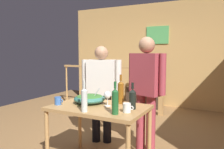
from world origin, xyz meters
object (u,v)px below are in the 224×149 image
at_px(wine_bottle_amber, 121,92).
at_px(person_standing_right, 146,84).
at_px(wine_bottle_clear, 84,99).
at_px(mug_blue, 58,101).
at_px(serving_table, 99,113).
at_px(framed_picture, 157,35).
at_px(tv_console, 145,97).
at_px(person_standing_left, 101,86).
at_px(stair_railing, 127,82).
at_px(wine_bottle_dark, 133,98).
at_px(flat_screen_tv, 145,77).
at_px(wine_glass, 108,96).
at_px(mug_white, 127,108).
at_px(wine_bottle_green, 115,101).
at_px(salad_bowl, 90,98).

xyz_separation_m(wine_bottle_amber, person_standing_right, (0.19, 0.44, 0.05)).
xyz_separation_m(wine_bottle_clear, mug_blue, (-0.49, 0.13, -0.09)).
distance_m(serving_table, person_standing_right, 0.84).
xyz_separation_m(framed_picture, mug_blue, (-0.18, -3.72, -1.06)).
xyz_separation_m(tv_console, wine_bottle_clear, (0.53, -3.56, 0.65)).
xyz_separation_m(framed_picture, wine_bottle_amber, (0.49, -3.30, -0.95)).
xyz_separation_m(wine_bottle_amber, person_standing_left, (-0.54, 0.44, -0.02)).
height_order(stair_railing, wine_bottle_dark, stair_railing).
distance_m(framed_picture, person_standing_left, 3.02).
distance_m(serving_table, mug_blue, 0.54).
bearing_deg(flat_screen_tv, serving_table, -80.45).
height_order(serving_table, wine_glass, wine_glass).
height_order(wine_bottle_dark, person_standing_right, person_standing_right).
relative_size(wine_bottle_clear, mug_blue, 2.93).
height_order(wine_bottle_amber, mug_white, wine_bottle_amber).
xyz_separation_m(flat_screen_tv, mug_blue, (0.05, -3.40, 0.04)).
bearing_deg(stair_railing, flat_screen_tv, 68.14).
distance_m(framed_picture, mug_white, 3.87).
height_order(tv_console, serving_table, serving_table).
bearing_deg(wine_bottle_green, flat_screen_tv, 104.30).
bearing_deg(wine_bottle_clear, serving_table, 88.45).
xyz_separation_m(wine_bottle_amber, mug_white, (0.25, -0.36, -0.10)).
height_order(salad_bowl, mug_white, salad_bowl).
distance_m(mug_blue, person_standing_right, 1.23).
bearing_deg(salad_bowl, person_standing_right, 47.60).
xyz_separation_m(serving_table, wine_bottle_dark, (0.42, 0.06, 0.21)).
distance_m(stair_railing, serving_table, 2.73).
xyz_separation_m(wine_bottle_green, person_standing_right, (0.03, 0.92, 0.06)).
distance_m(flat_screen_tv, wine_bottle_green, 3.57).
bearing_deg(wine_bottle_green, wine_bottle_dark, 74.41).
bearing_deg(person_standing_right, flat_screen_tv, -52.50).
relative_size(framed_picture, flat_screen_tv, 0.93).
relative_size(serving_table, person_standing_right, 0.70).
bearing_deg(flat_screen_tv, tv_console, 90.00).
distance_m(wine_bottle_amber, wine_bottle_dark, 0.31).
bearing_deg(mug_blue, framed_picture, 87.23).
height_order(stair_railing, wine_glass, stair_railing).
bearing_deg(framed_picture, mug_blue, -92.77).
xyz_separation_m(salad_bowl, mug_white, (0.61, -0.19, -0.01)).
distance_m(tv_console, wine_bottle_amber, 3.16).
bearing_deg(wine_bottle_clear, wine_bottle_amber, 71.65).
xyz_separation_m(salad_bowl, person_standing_right, (0.56, 0.61, 0.14)).
distance_m(mug_white, mug_blue, 0.92).
bearing_deg(flat_screen_tv, wine_bottle_green, -75.70).
height_order(stair_railing, flat_screen_tv, stair_railing).
height_order(framed_picture, serving_table, framed_picture).
relative_size(wine_glass, mug_blue, 1.56).
bearing_deg(wine_bottle_green, wine_bottle_amber, 108.69).
xyz_separation_m(wine_glass, wine_bottle_green, (0.25, -0.28, 0.01)).
bearing_deg(person_standing_left, flat_screen_tv, -103.77).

